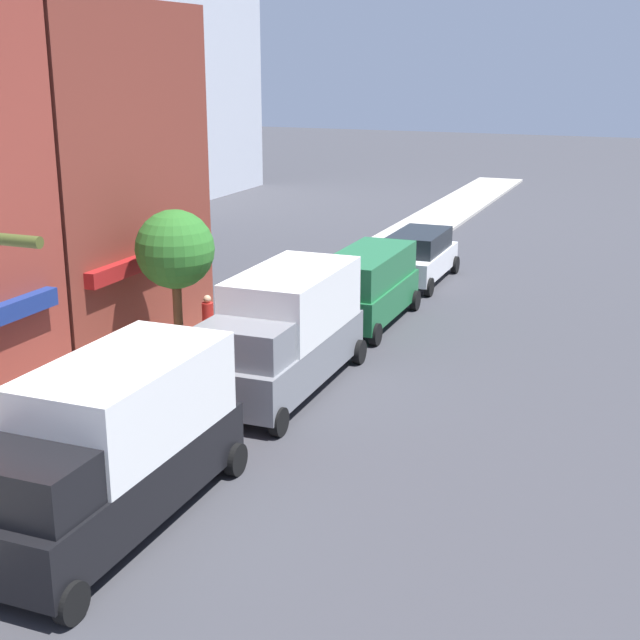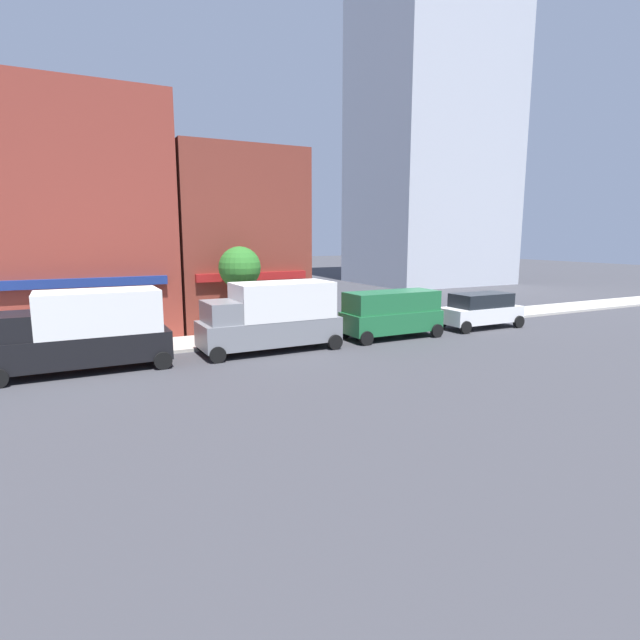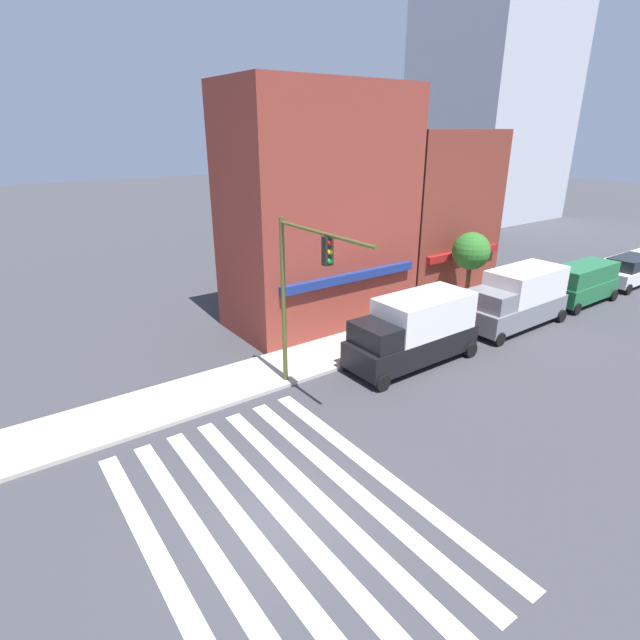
# 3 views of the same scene
# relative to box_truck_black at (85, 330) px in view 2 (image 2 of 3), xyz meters

# --- Properties ---
(storefront_row) EXTENTS (16.47, 5.30, 11.79)m
(storefront_row) POSITION_rel_box_truck_black_xyz_m (2.94, 6.80, 3.91)
(storefront_row) COLOR maroon
(storefront_row) RESTS_ON ground_plane
(tower_distant) EXTENTS (14.57, 12.52, 51.53)m
(tower_distant) POSITION_rel_box_truck_black_xyz_m (34.96, 23.56, 24.18)
(tower_distant) COLOR #B2B7C1
(tower_distant) RESTS_ON ground_plane
(box_truck_black) EXTENTS (6.21, 2.42, 3.04)m
(box_truck_black) POSITION_rel_box_truck_black_xyz_m (0.00, 0.00, 0.00)
(box_truck_black) COLOR black
(box_truck_black) RESTS_ON ground_plane
(box_truck_grey) EXTENTS (6.23, 2.42, 3.04)m
(box_truck_grey) POSITION_rel_box_truck_black_xyz_m (7.51, 0.00, 0.00)
(box_truck_grey) COLOR slate
(box_truck_grey) RESTS_ON ground_plane
(van_green) EXTENTS (5.01, 2.22, 2.34)m
(van_green) POSITION_rel_box_truck_black_xyz_m (13.92, -0.00, -0.30)
(van_green) COLOR #1E6638
(van_green) RESTS_ON ground_plane
(suv_white) EXTENTS (4.71, 2.12, 1.94)m
(suv_white) POSITION_rel_box_truck_black_xyz_m (19.90, 0.00, -0.56)
(suv_white) COLOR white
(suv_white) RESTS_ON ground_plane
(pedestrian_red_jacket) EXTENTS (0.32, 0.32, 1.77)m
(pedestrian_red_jacket) POSITION_rel_box_truck_black_xyz_m (8.72, 2.90, -0.51)
(pedestrian_red_jacket) COLOR #23232D
(pedestrian_red_jacket) RESTS_ON sidewalk_left
(street_tree) EXTENTS (2.02, 2.02, 4.42)m
(street_tree) POSITION_rel_box_truck_black_xyz_m (7.00, 2.80, 1.94)
(street_tree) COLOR brown
(street_tree) RESTS_ON sidewalk_left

